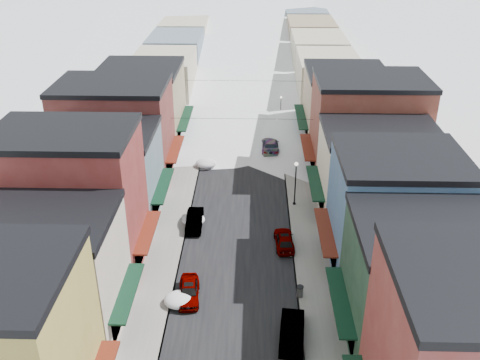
# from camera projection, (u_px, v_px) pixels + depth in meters

# --- Properties ---
(road) EXTENTS (10.00, 160.00, 0.01)m
(road) POSITION_uv_depth(u_px,v_px,m) (245.00, 111.00, 81.97)
(road) COLOR black
(road) RESTS_ON ground
(sidewalk_left) EXTENTS (3.20, 160.00, 0.15)m
(sidewalk_left) POSITION_uv_depth(u_px,v_px,m) (202.00, 110.00, 82.10)
(sidewalk_left) COLOR gray
(sidewalk_left) RESTS_ON ground
(sidewalk_right) EXTENTS (3.20, 160.00, 0.15)m
(sidewalk_right) POSITION_uv_depth(u_px,v_px,m) (288.00, 110.00, 81.78)
(sidewalk_right) COLOR gray
(sidewalk_right) RESTS_ON ground
(curb_left) EXTENTS (0.10, 160.00, 0.15)m
(curb_left) POSITION_uv_depth(u_px,v_px,m) (212.00, 110.00, 82.06)
(curb_left) COLOR slate
(curb_left) RESTS_ON ground
(curb_right) EXTENTS (0.10, 160.00, 0.15)m
(curb_right) POSITION_uv_depth(u_px,v_px,m) (278.00, 110.00, 81.82)
(curb_right) COLOR slate
(curb_right) RESTS_ON ground
(bldg_l_cream) EXTENTS (11.30, 8.20, 9.50)m
(bldg_l_cream) POSITION_uv_depth(u_px,v_px,m) (47.00, 274.00, 37.89)
(bldg_l_cream) COLOR beige
(bldg_l_cream) RESTS_ON ground
(bldg_l_brick_near) EXTENTS (12.30, 8.20, 12.50)m
(bldg_l_brick_near) POSITION_uv_depth(u_px,v_px,m) (72.00, 200.00, 44.33)
(bldg_l_brick_near) COLOR maroon
(bldg_l_brick_near) RESTS_ON ground
(bldg_l_grayblue) EXTENTS (11.30, 9.20, 9.00)m
(bldg_l_grayblue) POSITION_uv_depth(u_px,v_px,m) (106.00, 173.00, 52.67)
(bldg_l_grayblue) COLOR slate
(bldg_l_grayblue) RESTS_ON ground
(bldg_l_brick_far) EXTENTS (13.30, 9.20, 11.00)m
(bldg_l_brick_far) POSITION_uv_depth(u_px,v_px,m) (116.00, 130.00, 60.24)
(bldg_l_brick_far) COLOR maroon
(bldg_l_brick_far) RESTS_ON ground
(bldg_l_tan) EXTENTS (11.30, 11.20, 10.00)m
(bldg_l_tan) POSITION_uv_depth(u_px,v_px,m) (142.00, 105.00, 69.33)
(bldg_l_tan) COLOR #92815F
(bldg_l_tan) RESTS_ON ground
(bldg_r_green) EXTENTS (11.30, 9.20, 9.50)m
(bldg_r_green) POSITION_uv_depth(u_px,v_px,m) (423.00, 284.00, 36.81)
(bldg_r_green) COLOR #1B3826
(bldg_r_green) RESTS_ON ground
(bldg_r_blue) EXTENTS (11.30, 9.20, 10.50)m
(bldg_r_blue) POSITION_uv_depth(u_px,v_px,m) (394.00, 212.00, 44.58)
(bldg_r_blue) COLOR #3E638C
(bldg_r_blue) RESTS_ON ground
(bldg_r_cream) EXTENTS (12.30, 9.20, 9.00)m
(bldg_r_cream) POSITION_uv_depth(u_px,v_px,m) (377.00, 172.00, 52.92)
(bldg_r_cream) COLOR beige
(bldg_r_cream) RESTS_ON ground
(bldg_r_brick_far) EXTENTS (13.30, 9.20, 11.50)m
(bldg_r_brick_far) POSITION_uv_depth(u_px,v_px,m) (367.00, 127.00, 60.34)
(bldg_r_brick_far) COLOR maroon
(bldg_r_brick_far) RESTS_ON ground
(bldg_r_tan) EXTENTS (11.30, 11.20, 9.50)m
(bldg_r_tan) POSITION_uv_depth(u_px,v_px,m) (344.00, 106.00, 69.71)
(bldg_r_tan) COLOR tan
(bldg_r_tan) RESTS_ON ground
(distant_blocks) EXTENTS (34.00, 55.00, 8.00)m
(distant_blocks) POSITION_uv_depth(u_px,v_px,m) (247.00, 49.00, 100.60)
(distant_blocks) COLOR gray
(distant_blocks) RESTS_ON ground
(overhead_cables) EXTENTS (16.40, 15.04, 0.04)m
(overhead_cables) POSITION_uv_depth(u_px,v_px,m) (243.00, 98.00, 68.03)
(overhead_cables) COLOR black
(overhead_cables) RESTS_ON ground
(car_silver_sedan) EXTENTS (1.97, 4.22, 1.40)m
(car_silver_sedan) POSITION_uv_depth(u_px,v_px,m) (189.00, 291.00, 42.49)
(car_silver_sedan) COLOR #97989F
(car_silver_sedan) RESTS_ON ground
(car_dark_hatch) EXTENTS (1.57, 4.33, 1.42)m
(car_dark_hatch) POSITION_uv_depth(u_px,v_px,m) (194.00, 220.00, 52.01)
(car_dark_hatch) COLOR black
(car_dark_hatch) RESTS_ON ground
(car_silver_wagon) EXTENTS (2.89, 6.12, 1.72)m
(car_silver_wagon) POSITION_uv_depth(u_px,v_px,m) (216.00, 126.00, 73.81)
(car_silver_wagon) COLOR #989CA0
(car_silver_wagon) RESTS_ON ground
(car_green_sedan) EXTENTS (2.15, 4.99, 1.60)m
(car_green_sedan) POSITION_uv_depth(u_px,v_px,m) (292.00, 331.00, 38.39)
(car_green_sedan) COLOR black
(car_green_sedan) RESTS_ON ground
(car_gray_suv) EXTENTS (1.91, 4.24, 1.41)m
(car_gray_suv) POSITION_uv_depth(u_px,v_px,m) (284.00, 240.00, 49.01)
(car_gray_suv) COLOR #9A9EA3
(car_gray_suv) RESTS_ON ground
(car_black_sedan) EXTENTS (2.23, 5.49, 1.59)m
(car_black_sedan) POSITION_uv_depth(u_px,v_px,m) (270.00, 145.00, 68.08)
(car_black_sedan) COLOR black
(car_black_sedan) RESTS_ON ground
(car_lane_silver) EXTENTS (1.94, 4.80, 1.63)m
(car_lane_silver) POSITION_uv_depth(u_px,v_px,m) (231.00, 107.00, 81.16)
(car_lane_silver) COLOR #9899A0
(car_lane_silver) RESTS_ON ground
(car_lane_white) EXTENTS (3.37, 6.23, 1.66)m
(car_lane_white) POSITION_uv_depth(u_px,v_px,m) (250.00, 88.00, 89.29)
(car_lane_white) COLOR silver
(car_lane_white) RESTS_ON ground
(trash_can) EXTENTS (0.57, 0.57, 0.97)m
(trash_can) POSITION_uv_depth(u_px,v_px,m) (300.00, 291.00, 42.55)
(trash_can) COLOR #505355
(trash_can) RESTS_ON sidewalk_right
(streetlamp_near) EXTENTS (0.40, 0.40, 4.85)m
(streetlamp_near) POSITION_uv_depth(u_px,v_px,m) (296.00, 178.00, 54.60)
(streetlamp_near) COLOR black
(streetlamp_near) RESTS_ON sidewalk_right
(streetlamp_far) EXTENTS (0.32, 0.32, 3.83)m
(streetlamp_far) POSITION_uv_depth(u_px,v_px,m) (281.00, 106.00, 76.23)
(streetlamp_far) COLOR black
(streetlamp_far) RESTS_ON sidewalk_right
(snow_pile_near) EXTENTS (2.45, 2.71, 1.04)m
(snow_pile_near) POSITION_uv_depth(u_px,v_px,m) (180.00, 299.00, 41.92)
(snow_pile_near) COLOR white
(snow_pile_near) RESTS_ON ground
(snow_pile_mid) EXTENTS (2.29, 2.61, 0.97)m
(snow_pile_mid) POSITION_uv_depth(u_px,v_px,m) (194.00, 219.00, 52.69)
(snow_pile_mid) COLOR white
(snow_pile_mid) RESTS_ON ground
(snow_pile_far) EXTENTS (2.51, 2.75, 1.06)m
(snow_pile_far) POSITION_uv_depth(u_px,v_px,m) (206.00, 163.00, 64.04)
(snow_pile_far) COLOR white
(snow_pile_far) RESTS_ON ground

